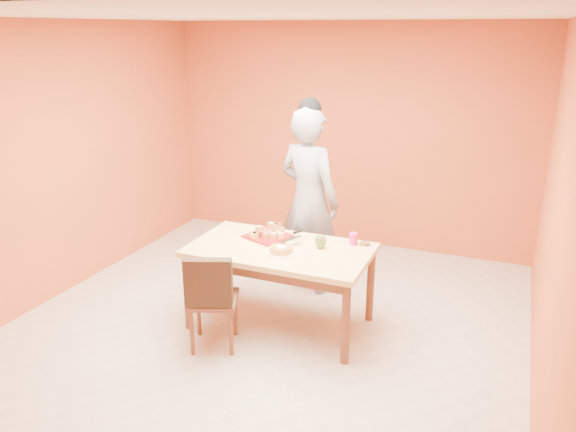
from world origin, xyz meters
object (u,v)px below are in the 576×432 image
at_px(pastry_platter, 268,236).
at_px(sponge_cake, 281,249).
at_px(dining_table, 280,257).
at_px(checker_tin, 365,244).
at_px(dining_chair, 212,298).
at_px(red_dinner_plate, 270,232).
at_px(magenta_glass, 353,239).
at_px(egg_ornament, 321,241).
at_px(person, 309,201).

bearing_deg(pastry_platter, sponge_cake, -48.66).
bearing_deg(dining_table, checker_tin, 27.24).
bearing_deg(dining_chair, red_dinner_plate, 59.77).
bearing_deg(pastry_platter, magenta_glass, 9.59).
distance_m(dining_chair, egg_ornament, 1.06).
distance_m(person, sponge_cake, 0.98).
bearing_deg(magenta_glass, checker_tin, 14.60).
distance_m(pastry_platter, magenta_glass, 0.80).
distance_m(red_dinner_plate, checker_tin, 0.92).
bearing_deg(egg_ornament, person, 126.41).
xyz_separation_m(dining_table, egg_ornament, (0.33, 0.13, 0.16)).
relative_size(dining_chair, person, 0.46).
xyz_separation_m(person, pastry_platter, (-0.16, -0.66, -0.18)).
distance_m(magenta_glass, checker_tin, 0.11).
height_order(dining_table, magenta_glass, magenta_glass).
bearing_deg(egg_ornament, checker_tin, 41.21).
xyz_separation_m(red_dinner_plate, checker_tin, (0.92, 0.03, 0.01)).
height_order(red_dinner_plate, checker_tin, checker_tin).
bearing_deg(sponge_cake, dining_table, 117.70).
xyz_separation_m(dining_chair, egg_ornament, (0.72, 0.70, 0.37)).
height_order(dining_chair, magenta_glass, dining_chair).
height_order(egg_ornament, magenta_glass, egg_ornament).
relative_size(pastry_platter, red_dinner_plate, 1.35).
relative_size(sponge_cake, egg_ornament, 1.56).
bearing_deg(dining_chair, pastry_platter, 55.90).
distance_m(dining_table, checker_tin, 0.77).
xyz_separation_m(red_dinner_plate, sponge_cake, (0.30, -0.43, 0.03)).
height_order(red_dinner_plate, sponge_cake, sponge_cake).
height_order(person, magenta_glass, person).
distance_m(dining_table, person, 0.89).
relative_size(sponge_cake, magenta_glass, 1.89).
xyz_separation_m(pastry_platter, egg_ornament, (0.54, -0.06, 0.05)).
bearing_deg(pastry_platter, person, 76.13).
relative_size(dining_chair, checker_tin, 10.10).
distance_m(red_dinner_plate, sponge_cake, 0.53).
bearing_deg(dining_table, person, 93.17).
bearing_deg(person, dining_table, 110.38).
distance_m(dining_table, egg_ornament, 0.39).
relative_size(dining_chair, red_dinner_plate, 3.39).
relative_size(egg_ornament, checker_tin, 1.48).
height_order(pastry_platter, magenta_glass, magenta_glass).
height_order(sponge_cake, egg_ornament, egg_ornament).
xyz_separation_m(person, checker_tin, (0.73, -0.50, -0.18)).
relative_size(person, sponge_cake, 9.41).
relative_size(dining_table, red_dinner_plate, 6.15).
relative_size(person, magenta_glass, 17.75).
relative_size(person, red_dinner_plate, 7.32).
bearing_deg(checker_tin, red_dinner_plate, -178.01).
bearing_deg(dining_chair, egg_ornament, 22.92).
bearing_deg(egg_ornament, magenta_glass, 47.19).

